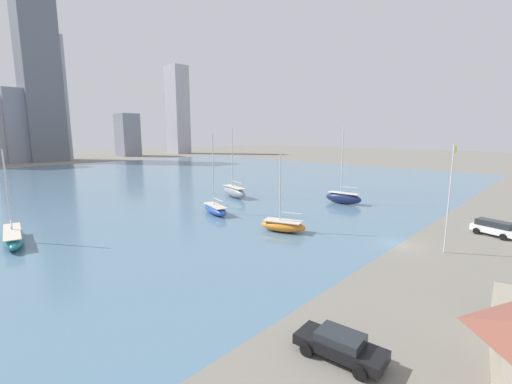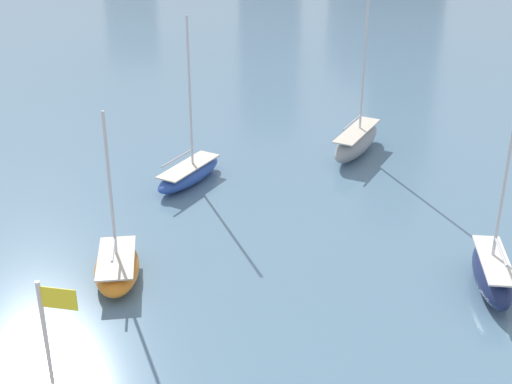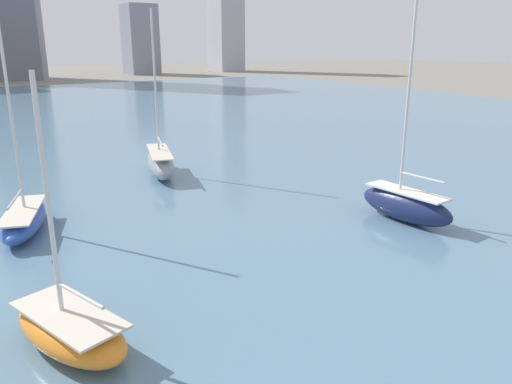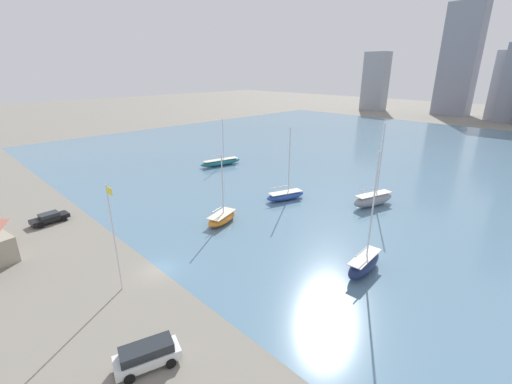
# 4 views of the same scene
# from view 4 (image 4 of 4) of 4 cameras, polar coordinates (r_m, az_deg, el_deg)

# --- Properties ---
(ground_plane) EXTENTS (500.00, 500.00, 0.00)m
(ground_plane) POSITION_cam_4_polar(r_m,az_deg,el_deg) (41.78, -15.78, -12.31)
(ground_plane) COLOR gray
(harbor_water) EXTENTS (180.00, 140.00, 0.00)m
(harbor_water) POSITION_cam_4_polar(r_m,az_deg,el_deg) (94.24, 24.30, 4.76)
(harbor_water) COLOR slate
(harbor_water) RESTS_ON ground_plane
(flag_pole) EXTENTS (1.24, 0.14, 11.57)m
(flag_pole) POSITION_cam_4_polar(r_m,az_deg,el_deg) (36.68, -22.57, -6.69)
(flag_pole) COLOR silver
(flag_pole) RESTS_ON ground_plane
(sailboat_navy) EXTENTS (2.46, 6.89, 13.94)m
(sailboat_navy) POSITION_cam_4_polar(r_m,az_deg,el_deg) (41.02, 17.58, -11.28)
(sailboat_navy) COLOR #19234C
(sailboat_navy) RESTS_ON harbor_water
(sailboat_orange) EXTENTS (4.37, 6.62, 10.28)m
(sailboat_orange) POSITION_cam_4_polar(r_m,az_deg,el_deg) (51.33, -5.71, -4.27)
(sailboat_orange) COLOR orange
(sailboat_orange) RESTS_ON harbor_water
(sailboat_blue) EXTENTS (4.44, 7.67, 12.66)m
(sailboat_blue) POSITION_cam_4_polar(r_m,az_deg,el_deg) (60.13, 4.93, -0.53)
(sailboat_blue) COLOR #284CA8
(sailboat_blue) RESTS_ON harbor_water
(sailboat_teal) EXTENTS (4.20, 10.65, 10.92)m
(sailboat_teal) POSITION_cam_4_polar(r_m,az_deg,el_deg) (82.02, -5.89, 4.99)
(sailboat_teal) COLOR #1E757F
(sailboat_teal) RESTS_ON harbor_water
(sailboat_gray) EXTENTS (4.41, 8.68, 13.76)m
(sailboat_gray) POSITION_cam_4_polar(r_m,az_deg,el_deg) (60.43, 18.95, -1.15)
(sailboat_gray) COLOR gray
(sailboat_gray) RESTS_ON harbor_water
(parked_sedan_black) EXTENTS (2.62, 5.26, 1.54)m
(parked_sedan_black) POSITION_cam_4_polar(r_m,az_deg,el_deg) (59.66, -31.17, -3.68)
(parked_sedan_black) COLOR black
(parked_sedan_black) RESTS_ON ground_plane
(parked_suv_white) EXTENTS (3.29, 5.26, 1.95)m
(parked_suv_white) POSITION_cam_4_polar(r_m,az_deg,el_deg) (30.21, -17.69, -24.43)
(parked_suv_white) COLOR white
(parked_suv_white) RESTS_ON ground_plane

